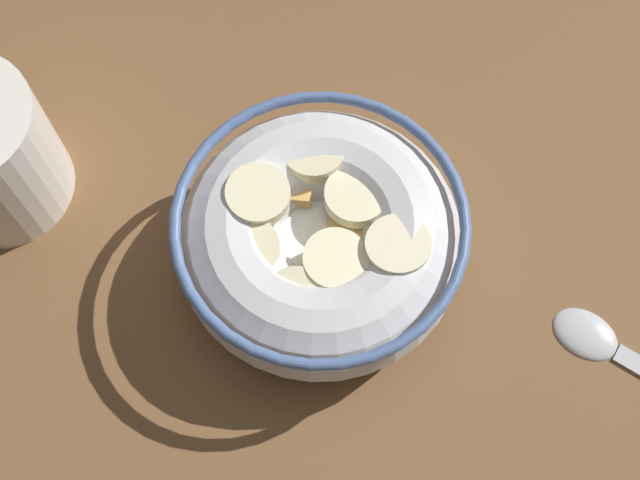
% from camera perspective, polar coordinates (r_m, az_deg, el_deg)
% --- Properties ---
extents(ground_plane, '(1.40, 1.40, 0.02)m').
position_cam_1_polar(ground_plane, '(0.48, 0.00, -1.78)').
color(ground_plane, brown).
extents(cereal_bowl, '(0.15, 0.15, 0.06)m').
position_cam_1_polar(cereal_bowl, '(0.45, -0.02, 0.05)').
color(cereal_bowl, silver).
rests_on(cereal_bowl, ground_plane).
extents(spoon, '(0.14, 0.04, 0.01)m').
position_cam_1_polar(spoon, '(0.48, 19.90, -7.34)').
color(spoon, '#B7B7BC').
rests_on(spoon, ground_plane).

